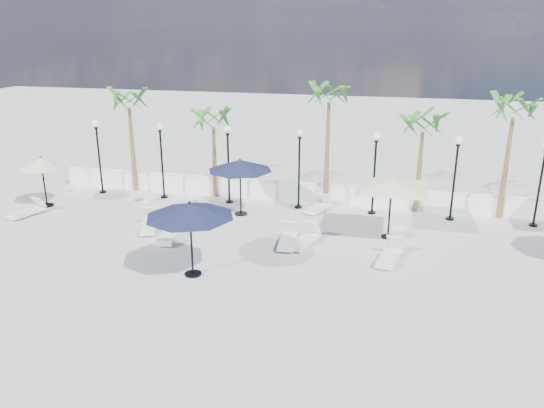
% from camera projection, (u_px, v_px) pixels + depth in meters
% --- Properties ---
extents(ground, '(100.00, 100.00, 0.00)m').
position_uv_depth(ground, '(266.00, 263.00, 19.63)').
color(ground, '#AAABA5').
rests_on(ground, ground).
extents(balustrade, '(26.00, 0.30, 1.01)m').
position_uv_depth(balustrade, '(302.00, 193.00, 26.39)').
color(balustrade, white).
rests_on(balustrade, ground).
extents(lamppost_0, '(0.36, 0.36, 3.84)m').
position_uv_depth(lamppost_0, '(98.00, 146.00, 27.14)').
color(lamppost_0, black).
rests_on(lamppost_0, ground).
extents(lamppost_1, '(0.36, 0.36, 3.84)m').
position_uv_depth(lamppost_1, '(161.00, 150.00, 26.37)').
color(lamppost_1, black).
rests_on(lamppost_1, ground).
extents(lamppost_2, '(0.36, 0.36, 3.84)m').
position_uv_depth(lamppost_2, '(228.00, 154.00, 25.59)').
color(lamppost_2, black).
rests_on(lamppost_2, ground).
extents(lamppost_3, '(0.36, 0.36, 3.84)m').
position_uv_depth(lamppost_3, '(299.00, 158.00, 24.82)').
color(lamppost_3, black).
rests_on(lamppost_3, ground).
extents(lamppost_4, '(0.36, 0.36, 3.84)m').
position_uv_depth(lamppost_4, '(375.00, 162.00, 24.04)').
color(lamppost_4, black).
rests_on(lamppost_4, ground).
extents(lamppost_5, '(0.36, 0.36, 3.84)m').
position_uv_depth(lamppost_5, '(456.00, 166.00, 23.27)').
color(lamppost_5, black).
rests_on(lamppost_5, ground).
extents(lamppost_6, '(0.36, 0.36, 3.84)m').
position_uv_depth(lamppost_6, '(542.00, 171.00, 22.49)').
color(lamppost_6, black).
rests_on(lamppost_6, ground).
extents(palm_0, '(2.60, 2.60, 5.50)m').
position_uv_depth(palm_0, '(129.00, 105.00, 26.89)').
color(palm_0, brown).
rests_on(palm_0, ground).
extents(palm_1, '(2.60, 2.60, 4.70)m').
position_uv_depth(palm_1, '(213.00, 124.00, 26.15)').
color(palm_1, brown).
rests_on(palm_1, ground).
extents(palm_2, '(2.60, 2.60, 6.10)m').
position_uv_depth(palm_2, '(329.00, 100.00, 24.45)').
color(palm_2, brown).
rests_on(palm_2, ground).
extents(palm_3, '(2.60, 2.60, 4.90)m').
position_uv_depth(palm_3, '(423.00, 129.00, 23.87)').
color(palm_3, brown).
rests_on(palm_3, ground).
extents(palm_4, '(2.60, 2.60, 5.70)m').
position_uv_depth(palm_4, '(513.00, 115.00, 22.80)').
color(palm_4, brown).
rests_on(palm_4, ground).
extents(lounger_0, '(1.05, 1.87, 0.67)m').
position_uv_depth(lounger_0, '(27.00, 211.00, 24.45)').
color(lounger_0, silver).
rests_on(lounger_0, ground).
extents(lounger_1, '(1.25, 2.06, 0.74)m').
position_uv_depth(lounger_1, '(149.00, 224.00, 22.79)').
color(lounger_1, silver).
rests_on(lounger_1, ground).
extents(lounger_2, '(0.84, 2.03, 0.74)m').
position_uv_depth(lounger_2, '(198.00, 214.00, 24.01)').
color(lounger_2, silver).
rests_on(lounger_2, ground).
extents(lounger_3, '(0.93, 2.02, 0.73)m').
position_uv_depth(lounger_3, '(169.00, 234.00, 21.74)').
color(lounger_3, silver).
rests_on(lounger_3, ground).
extents(lounger_4, '(0.77, 1.95, 0.72)m').
position_uv_depth(lounger_4, '(288.00, 239.00, 21.21)').
color(lounger_4, silver).
rests_on(lounger_4, ground).
extents(lounger_5, '(1.10, 1.84, 0.66)m').
position_uv_depth(lounger_5, '(318.00, 207.00, 25.06)').
color(lounger_5, silver).
rests_on(lounger_5, ground).
extents(lounger_6, '(1.14, 2.03, 0.73)m').
position_uv_depth(lounger_6, '(304.00, 239.00, 21.19)').
color(lounger_6, silver).
rests_on(lounger_6, ground).
extents(lounger_7, '(1.02, 2.03, 0.73)m').
position_uv_depth(lounger_7, '(390.00, 256.00, 19.70)').
color(lounger_7, silver).
rests_on(lounger_7, ground).
extents(side_table_0, '(0.44, 0.44, 0.43)m').
position_uv_depth(side_table_0, '(74.00, 188.00, 27.91)').
color(side_table_0, silver).
rests_on(side_table_0, ground).
extents(side_table_1, '(0.59, 0.59, 0.57)m').
position_uv_depth(side_table_1, '(144.00, 196.00, 26.31)').
color(side_table_1, silver).
rests_on(side_table_1, ground).
extents(side_table_2, '(0.53, 0.53, 0.52)m').
position_uv_depth(side_table_2, '(397.00, 233.00, 21.67)').
color(side_table_2, silver).
rests_on(side_table_2, ground).
extents(parasol_navy_left, '(3.11, 3.11, 2.74)m').
position_uv_depth(parasol_navy_left, '(190.00, 210.00, 17.97)').
color(parasol_navy_left, black).
rests_on(parasol_navy_left, ground).
extents(parasol_navy_mid, '(2.98, 2.98, 2.67)m').
position_uv_depth(parasol_navy_mid, '(240.00, 165.00, 23.98)').
color(parasol_navy_mid, black).
rests_on(parasol_navy_mid, ground).
extents(parasol_cream_sq_a, '(5.56, 5.56, 2.73)m').
position_uv_depth(parasol_cream_sq_a, '(392.00, 179.00, 21.22)').
color(parasol_cream_sq_a, black).
rests_on(parasol_cream_sq_a, ground).
extents(parasol_cream_small, '(2.03, 2.03, 2.49)m').
position_uv_depth(parasol_cream_small, '(41.00, 164.00, 25.20)').
color(parasol_cream_small, black).
rests_on(parasol_cream_small, ground).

